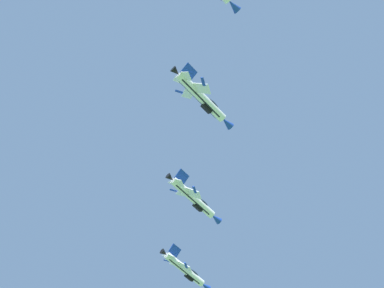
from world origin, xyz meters
TOP-DOWN VIEW (x-y plane):
  - fighter_jet_left_wing at (-21.31, 67.98)m, footprint 9.16×15.09m
  - fighter_jet_right_wing at (-12.54, 48.91)m, footprint 9.09×15.09m
  - fighter_jet_left_outer at (-3.47, 27.73)m, footprint 8.97×15.09m

SIDE VIEW (x-z plane):
  - fighter_jet_left_outer at x=-3.47m, z-range 74.24..81.98m
  - fighter_jet_right_wing at x=-12.54m, z-range 75.66..83.15m
  - fighter_jet_left_wing at x=-21.31m, z-range 77.32..84.66m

